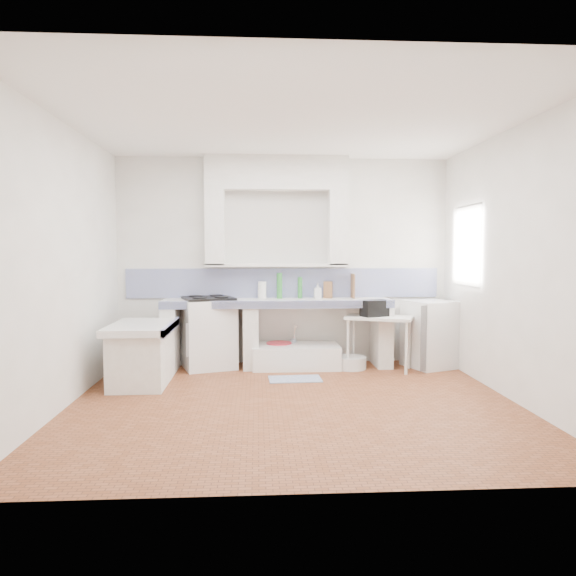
{
  "coord_description": "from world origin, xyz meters",
  "views": [
    {
      "loc": [
        -0.37,
        -5.22,
        1.54
      ],
      "look_at": [
        0.0,
        1.0,
        1.1
      ],
      "focal_mm": 32.83,
      "sensor_mm": 36.0,
      "label": 1
    }
  ],
  "objects": [
    {
      "name": "window_frame",
      "position": [
        2.42,
        1.2,
        1.6
      ],
      "size": [
        0.35,
        0.86,
        1.06
      ],
      "primitive_type": "cube",
      "color": "#3C2313",
      "rests_on": "ground"
    },
    {
      "name": "soap_bottle",
      "position": [
        0.45,
        1.8,
        1.01
      ],
      "size": [
        0.1,
        0.1,
        0.21
      ],
      "primitive_type": "imported",
      "rotation": [
        0.0,
        0.0,
        0.02
      ],
      "color": "white",
      "rests_on": "counter_slab"
    },
    {
      "name": "peninsula_lip",
      "position": [
        -1.37,
        0.9,
        0.66
      ],
      "size": [
        0.04,
        1.1,
        0.1
      ],
      "primitive_type": "cube",
      "color": "navy",
      "rests_on": "ground"
    },
    {
      "name": "wall_back",
      "position": [
        0.0,
        2.0,
        1.4
      ],
      "size": [
        4.5,
        0.0,
        4.5
      ],
      "primitive_type": "plane",
      "rotation": [
        1.57,
        0.0,
        0.0
      ],
      "color": "white",
      "rests_on": "ground"
    },
    {
      "name": "paper_towel",
      "position": [
        -0.3,
        1.85,
        1.01
      ],
      "size": [
        0.14,
        0.14,
        0.23
      ],
      "primitive_type": "cylinder",
      "rotation": [
        0.0,
        0.0,
        -0.32
      ],
      "color": "white",
      "rests_on": "counter_slab"
    },
    {
      "name": "peninsula_top",
      "position": [
        -1.7,
        0.9,
        0.66
      ],
      "size": [
        0.7,
        1.1,
        0.08
      ],
      "primitive_type": "cube",
      "color": "white",
      "rests_on": "ground"
    },
    {
      "name": "green_bottle_a",
      "position": [
        -0.07,
        1.83,
        1.07
      ],
      "size": [
        0.1,
        0.1,
        0.34
      ],
      "primitive_type": "cylinder",
      "rotation": [
        0.0,
        0.0,
        0.35
      ],
      "color": "#2C792F",
      "rests_on": "counter_slab"
    },
    {
      "name": "green_bottle_b",
      "position": [
        0.21,
        1.85,
        1.04
      ],
      "size": [
        0.08,
        0.08,
        0.29
      ],
      "primitive_type": "cylinder",
      "rotation": [
        0.0,
        0.0,
        0.34
      ],
      "color": "#2C792F",
      "rests_on": "counter_slab"
    },
    {
      "name": "water_bottle_b",
      "position": [
        0.12,
        1.85,
        0.17
      ],
      "size": [
        0.1,
        0.1,
        0.34
      ],
      "primitive_type": "cylinder",
      "rotation": [
        0.0,
        0.0,
        0.12
      ],
      "color": "silver",
      "rests_on": "ground"
    },
    {
      "name": "alcove_mass",
      "position": [
        -0.1,
        1.88,
        2.58
      ],
      "size": [
        1.9,
        0.25,
        0.45
      ],
      "primitive_type": "cube",
      "color": "white",
      "rests_on": "ground"
    },
    {
      "name": "basin_white",
      "position": [
        0.85,
        1.53,
        0.08
      ],
      "size": [
        0.52,
        0.52,
        0.16
      ],
      "primitive_type": "cylinder",
      "rotation": [
        0.0,
        0.0,
        0.36
      ],
      "color": "white",
      "rests_on": "ground"
    },
    {
      "name": "wall_left",
      "position": [
        -2.25,
        0.0,
        1.4
      ],
      "size": [
        0.0,
        4.5,
        4.5
      ],
      "primitive_type": "plane",
      "rotation": [
        1.57,
        0.0,
        1.57
      ],
      "color": "white",
      "rests_on": "ground"
    },
    {
      "name": "peninsula_base",
      "position": [
        -1.7,
        0.9,
        0.31
      ],
      "size": [
        0.6,
        1.0,
        0.62
      ],
      "primitive_type": "cube",
      "color": "white",
      "rests_on": "ground"
    },
    {
      "name": "wall_right",
      "position": [
        2.25,
        0.0,
        1.4
      ],
      "size": [
        0.0,
        4.5,
        4.5
      ],
      "primitive_type": "plane",
      "rotation": [
        1.57,
        0.0,
        -1.57
      ],
      "color": "white",
      "rests_on": "ground"
    },
    {
      "name": "side_table",
      "position": [
        1.21,
        1.46,
        0.35
      ],
      "size": [
        0.95,
        0.74,
        0.04
      ],
      "primitive_type": "cube",
      "rotation": [
        0.0,
        0.0,
        -0.38
      ],
      "color": "white",
      "rests_on": "ground"
    },
    {
      "name": "bucket_blue",
      "position": [
        0.46,
        1.71,
        0.14
      ],
      "size": [
        0.36,
        0.36,
        0.29
      ],
      "primitive_type": "cylinder",
      "rotation": [
        0.0,
        0.0,
        0.21
      ],
      "color": "blue",
      "rests_on": "ground"
    },
    {
      "name": "counter_pier_mid",
      "position": [
        -0.45,
        1.7,
        0.41
      ],
      "size": [
        0.2,
        0.55,
        0.82
      ],
      "primitive_type": "cube",
      "color": "white",
      "rests_on": "ground"
    },
    {
      "name": "lace_valance",
      "position": [
        2.28,
        1.2,
        1.98
      ],
      "size": [
        0.01,
        0.84,
        0.24
      ],
      "primitive_type": "cube",
      "color": "white",
      "rests_on": "ground"
    },
    {
      "name": "stove",
      "position": [
        -1.01,
        1.7,
        0.45
      ],
      "size": [
        0.8,
        0.78,
        0.9
      ],
      "primitive_type": "cube",
      "rotation": [
        0.0,
        0.0,
        0.31
      ],
      "color": "white",
      "rests_on": "ground"
    },
    {
      "name": "cutting_board",
      "position": [
        0.93,
        1.85,
        1.06
      ],
      "size": [
        0.03,
        0.24,
        0.33
      ],
      "primitive_type": "cube",
      "rotation": [
        0.0,
        0.0,
        -0.01
      ],
      "color": "brown",
      "rests_on": "counter_slab"
    },
    {
      "name": "counter_pier_right",
      "position": [
        1.3,
        1.7,
        0.41
      ],
      "size": [
        0.2,
        0.55,
        0.82
      ],
      "primitive_type": "cube",
      "color": "white",
      "rests_on": "ground"
    },
    {
      "name": "bucket_red",
      "position": [
        -0.08,
        1.75,
        0.16
      ],
      "size": [
        0.44,
        0.44,
        0.32
      ],
      "primitive_type": "cylinder",
      "rotation": [
        0.0,
        0.0,
        -0.39
      ],
      "color": "red",
      "rests_on": "ground"
    },
    {
      "name": "counter_pier_left",
      "position": [
        -1.5,
        1.7,
        0.41
      ],
      "size": [
        0.2,
        0.55,
        0.82
      ],
      "primitive_type": "cube",
      "color": "white",
      "rests_on": "ground"
    },
    {
      "name": "sink",
      "position": [
        0.14,
        1.65,
        0.14
      ],
      "size": [
        1.14,
        0.63,
        0.27
      ],
      "primitive_type": "cube",
      "rotation": [
        0.0,
        0.0,
        -0.01
      ],
      "color": "white",
      "rests_on": "ground"
    },
    {
      "name": "counter_lip",
      "position": [
        -0.1,
        1.42,
        0.86
      ],
      "size": [
        3.0,
        0.04,
        0.1
      ],
      "primitive_type": "cube",
      "color": "navy",
      "rests_on": "ground"
    },
    {
      "name": "water_bottle_a",
      "position": [
        -0.07,
        1.85,
        0.16
      ],
      "size": [
        0.09,
        0.09,
        0.31
      ],
      "primitive_type": "cylinder",
      "rotation": [
        0.0,
        0.0,
        0.16
      ],
      "color": "silver",
      "rests_on": "ground"
    },
    {
      "name": "knife_block",
      "position": [
        0.59,
        1.85,
        1.01
      ],
      "size": [
        0.13,
        0.12,
        0.23
      ],
      "primitive_type": "cube",
      "rotation": [
        0.0,
        0.0,
        -0.26
      ],
      "color": "brown",
      "rests_on": "counter_slab"
    },
    {
      "name": "wall_front",
      "position": [
        0.0,
        -2.0,
        1.4
      ],
      "size": [
        4.5,
        0.0,
        4.5
      ],
      "primitive_type": "plane",
      "rotation": [
        -1.57,
        0.0,
        0.0
      ],
      "color": "white",
      "rests_on": "ground"
    },
    {
      "name": "floor",
      "position": [
        0.0,
        0.0,
        0.0
      ],
      "size": [
        4.5,
        4.5,
        0.0
      ],
      "primitive_type": "plane",
      "color": "brown",
      "rests_on": "ground"
    },
    {
      "name": "bucket_orange",
      "position": [
        0.18,
        1.67,
        0.12
      ],
      "size": [
        0.29,
        0.29,
        0.25
      ],
      "primitive_type": "cylinder",
      "rotation": [
        0.0,
        0.0,
        0.07
      ],
      "color": "#E7460E",
      "rests_on": "ground"
    },
    {
      "name": "counter_slab",
      "position": [
        -0.1,
        1.7,
        0.86
      ],
      "size": [
        3.0,
        0.6,
        0.08
      ],
      "primitive_type": "cube",
      "color": "white",
      "rests_on": "ground"
    },
    {
      "name": "fridge",
      "position": [
        1.93,
        1.57,
        0.44
      ],
      "size": [
        0.74,
        0.74,
        0.88
      ],
      "primitive_type": "cube",
      "rotation": [
        0.0,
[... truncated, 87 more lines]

